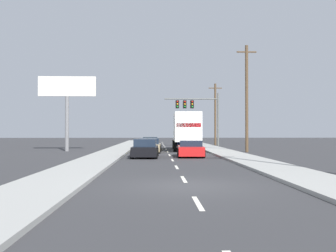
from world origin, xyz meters
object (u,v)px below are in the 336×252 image
at_px(car_yellow, 150,143).
at_px(car_tan, 150,146).
at_px(utility_pole_far, 215,113).
at_px(car_red, 190,149).
at_px(roadside_billboard, 67,96).
at_px(car_black, 145,149).
at_px(traffic_signal_mast, 193,107).
at_px(utility_pole_mid, 247,97).
at_px(box_truck, 186,130).

height_order(car_yellow, car_tan, car_tan).
bearing_deg(car_yellow, utility_pole_far, 49.44).
relative_size(car_red, roadside_billboard, 0.59).
distance_m(car_yellow, car_red, 12.94).
xyz_separation_m(car_tan, car_black, (-0.24, -6.26, 0.02)).
height_order(car_tan, traffic_signal_mast, traffic_signal_mast).
relative_size(car_tan, utility_pole_mid, 0.44).
bearing_deg(car_black, car_red, 11.02).
relative_size(utility_pole_far, roadside_billboard, 1.17).
distance_m(car_tan, car_red, 6.42).
xyz_separation_m(car_yellow, utility_pole_mid, (8.85, -6.63, 4.42)).
height_order(car_yellow, traffic_signal_mast, traffic_signal_mast).
bearing_deg(utility_pole_mid, car_tan, -178.01).
distance_m(car_black, roadside_billboard, 12.54).
bearing_deg(box_truck, car_tan, -135.93).
relative_size(car_black, roadside_billboard, 0.57).
height_order(car_tan, car_red, car_tan).
xyz_separation_m(car_yellow, car_tan, (0.04, -6.94, 0.01)).
bearing_deg(car_yellow, roadside_billboard, -150.47).
xyz_separation_m(utility_pole_mid, utility_pole_far, (-0.21, 16.73, -0.70)).
relative_size(car_yellow, traffic_signal_mast, 0.65).
height_order(box_truck, car_red, box_truck).
height_order(utility_pole_far, roadside_billboard, utility_pole_far).
bearing_deg(utility_pole_mid, car_black, -144.04).
bearing_deg(car_tan, car_yellow, 90.33).
bearing_deg(car_tan, box_truck, 44.07).
bearing_deg(car_black, traffic_signal_mast, 73.28).
height_order(car_yellow, car_black, car_black).
distance_m(box_truck, roadside_billboard, 11.96).
height_order(traffic_signal_mast, roadside_billboard, roadside_billboard).
height_order(car_yellow, utility_pole_far, utility_pole_far).
relative_size(box_truck, car_red, 2.04).
bearing_deg(traffic_signal_mast, car_black, -106.72).
bearing_deg(car_red, car_yellow, 104.15).
distance_m(car_black, car_red, 3.42).
relative_size(box_truck, roadside_billboard, 1.20).
relative_size(traffic_signal_mast, utility_pole_far, 0.78).
xyz_separation_m(car_yellow, box_truck, (3.59, -3.50, 1.49)).
height_order(car_yellow, utility_pole_mid, utility_pole_mid).
distance_m(car_red, traffic_signal_mast, 17.60).
distance_m(car_black, box_truck, 10.52).
xyz_separation_m(car_red, utility_pole_far, (5.48, 22.64, 3.74)).
height_order(car_red, roadside_billboard, roadside_billboard).
distance_m(car_black, utility_pole_far, 25.19).
bearing_deg(car_red, box_truck, 87.28).
bearing_deg(car_yellow, box_truck, -44.24).
bearing_deg(car_black, utility_pole_mid, 35.96).
distance_m(car_yellow, roadside_billboard, 10.21).
bearing_deg(roadside_billboard, car_yellow, 29.53).
distance_m(car_red, roadside_billboard, 14.48).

